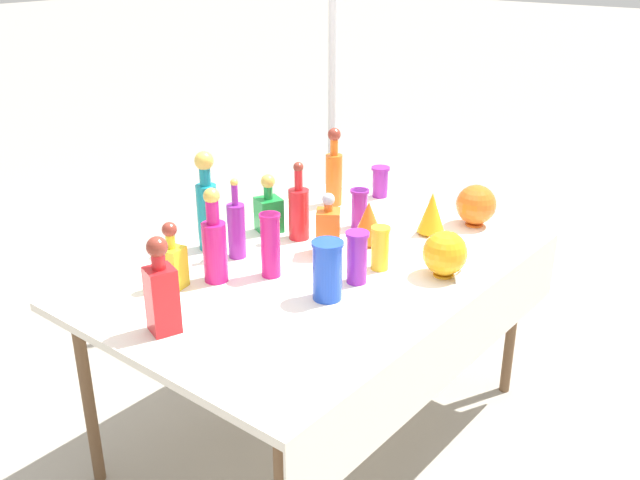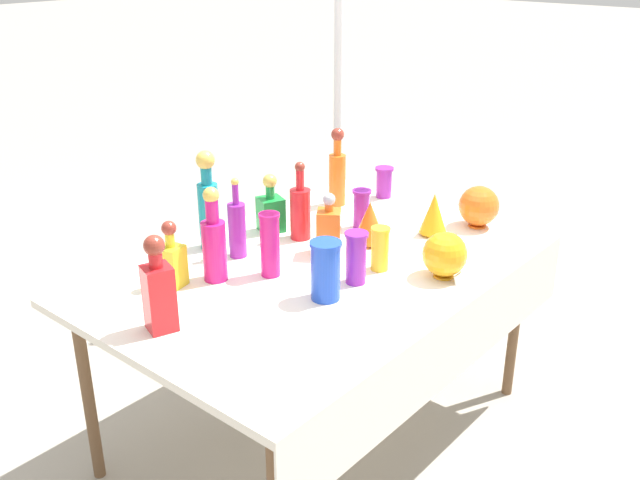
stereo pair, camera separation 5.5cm
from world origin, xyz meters
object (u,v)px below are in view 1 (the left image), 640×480
object	(u,v)px
round_bowl_0	(476,205)
canopy_pole	(332,130)
tall_bottle_1	(334,173)
tall_bottle_4	(207,205)
tall_bottle_0	(214,244)
slender_vase_5	(380,247)
square_decanter_0	(269,210)
square_decanter_1	(161,291)
slender_vase_1	(359,207)
cardboard_box_behind_left	(185,295)
fluted_vase_1	(432,213)
tall_bottle_2	(236,228)
tall_bottle_3	(299,211)
slender_vase_3	(380,180)
round_bowl_1	(445,253)
square_decanter_3	(328,229)
slender_vase_2	(270,244)
slender_vase_4	(357,256)
square_decanter_2	(172,262)
slender_vase_0	(327,269)
fluted_vase_0	(368,221)

from	to	relation	value
round_bowl_0	canopy_pole	size ratio (longest dim) A/B	0.07
tall_bottle_1	tall_bottle_4	size ratio (longest dim) A/B	0.90
tall_bottle_0	slender_vase_5	size ratio (longest dim) A/B	2.10
square_decanter_0	square_decanter_1	bearing A→B (deg)	-159.41
tall_bottle_4	slender_vase_5	distance (m)	0.69
slender_vase_1	cardboard_box_behind_left	bearing A→B (deg)	94.83
square_decanter_1	fluted_vase_1	bearing A→B (deg)	-11.16
tall_bottle_0	cardboard_box_behind_left	size ratio (longest dim) A/B	0.59
tall_bottle_1	tall_bottle_0	bearing A→B (deg)	-169.96
tall_bottle_2	tall_bottle_3	xyz separation A→B (m)	(0.29, -0.06, 0.00)
tall_bottle_4	cardboard_box_behind_left	bearing A→B (deg)	58.40
tall_bottle_0	canopy_pole	bearing A→B (deg)	21.64
tall_bottle_3	slender_vase_5	size ratio (longest dim) A/B	1.95
slender_vase_5	fluted_vase_1	bearing A→B (deg)	3.74
slender_vase_3	cardboard_box_behind_left	bearing A→B (deg)	116.71
tall_bottle_2	round_bowl_1	world-z (taller)	tall_bottle_2
square_decanter_3	slender_vase_5	size ratio (longest dim) A/B	1.50
slender_vase_2	cardboard_box_behind_left	xyz separation A→B (m)	(0.48, 1.09, -0.76)
square_decanter_1	round_bowl_1	distance (m)	1.01
tall_bottle_4	round_bowl_1	world-z (taller)	tall_bottle_4
tall_bottle_0	slender_vase_2	size ratio (longest dim) A/B	1.46
tall_bottle_4	slender_vase_4	size ratio (longest dim) A/B	2.06
round_bowl_0	tall_bottle_4	bearing A→B (deg)	141.65
square_decanter_1	tall_bottle_1	bearing A→B (deg)	13.32
square_decanter_3	round_bowl_1	distance (m)	0.46
tall_bottle_0	square_decanter_0	world-z (taller)	tall_bottle_0
tall_bottle_3	square_decanter_2	xyz separation A→B (m)	(-0.61, 0.06, -0.02)
slender_vase_0	slender_vase_2	xyz separation A→B (m)	(0.01, 0.27, 0.02)
tall_bottle_0	tall_bottle_2	distance (m)	0.21
square_decanter_1	square_decanter_3	world-z (taller)	square_decanter_1
slender_vase_5	fluted_vase_0	xyz separation A→B (m)	(0.17, 0.17, 0.00)
square_decanter_1	fluted_vase_0	bearing A→B (deg)	-5.42
square_decanter_0	fluted_vase_1	world-z (taller)	square_decanter_0
tall_bottle_3	round_bowl_0	xyz separation A→B (m)	(0.58, -0.49, -0.03)
tall_bottle_0	square_decanter_0	xyz separation A→B (m)	(0.46, 0.17, -0.05)
slender_vase_2	fluted_vase_0	size ratio (longest dim) A/B	1.35
square_decanter_0	slender_vase_1	size ratio (longest dim) A/B	1.47
slender_vase_1	slender_vase_5	world-z (taller)	slender_vase_1
tall_bottle_1	tall_bottle_2	xyz separation A→B (m)	(-0.69, -0.07, -0.03)
tall_bottle_0	tall_bottle_4	bearing A→B (deg)	52.00
slender_vase_4	canopy_pole	bearing A→B (deg)	41.67
slender_vase_4	tall_bottle_4	bearing A→B (deg)	101.26
square_decanter_1	fluted_vase_0	world-z (taller)	square_decanter_1
square_decanter_1	slender_vase_1	distance (m)	1.07
slender_vase_5	canopy_pole	distance (m)	1.30
fluted_vase_1	round_bowl_0	xyz separation A→B (m)	(0.20, -0.09, -0.00)
tall_bottle_2	slender_vase_2	bearing A→B (deg)	-100.71
slender_vase_1	fluted_vase_1	size ratio (longest dim) A/B	0.94
tall_bottle_1	slender_vase_4	world-z (taller)	tall_bottle_1
tall_bottle_2	fluted_vase_1	size ratio (longest dim) A/B	1.76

